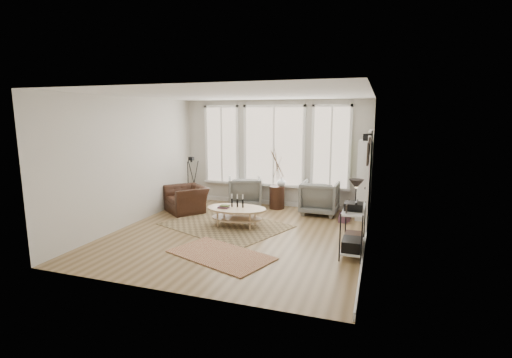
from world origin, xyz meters
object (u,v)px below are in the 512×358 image
(armchair_right, at_px, (320,198))
(armchair_left, at_px, (245,191))
(side_table, at_px, (277,178))
(accent_chair, at_px, (186,199))
(coffee_table, at_px, (236,212))
(bookcase, at_px, (364,179))
(low_shelf, at_px, (353,225))

(armchair_right, bearing_deg, armchair_left, -3.18)
(side_table, distance_m, accent_chair, 2.45)
(coffee_table, relative_size, accent_chair, 1.37)
(coffee_table, height_order, side_table, side_table)
(bookcase, distance_m, low_shelf, 2.56)
(low_shelf, distance_m, side_table, 3.46)
(coffee_table, bearing_deg, low_shelf, -17.03)
(low_shelf, bearing_deg, armchair_left, 139.50)
(armchair_left, bearing_deg, side_table, 159.39)
(coffee_table, relative_size, armchair_left, 1.57)
(coffee_table, bearing_deg, armchair_right, 46.29)
(armchair_left, bearing_deg, coffee_table, 82.61)
(coffee_table, height_order, armchair_right, armchair_right)
(armchair_left, distance_m, side_table, 1.01)
(low_shelf, height_order, armchair_right, low_shelf)
(side_table, height_order, accent_chair, side_table)
(coffee_table, xyz_separation_m, side_table, (0.44, 1.87, 0.49))
(side_table, bearing_deg, accent_chair, -153.32)
(armchair_right, bearing_deg, side_table, -7.47)
(coffee_table, xyz_separation_m, armchair_right, (1.62, 1.69, 0.09))
(armchair_left, xyz_separation_m, armchair_right, (2.10, -0.15, 0.01))
(bookcase, bearing_deg, coffee_table, -147.34)
(armchair_left, bearing_deg, armchair_right, 153.83)
(bookcase, height_order, coffee_table, bookcase)
(coffee_table, distance_m, armchair_left, 1.91)
(low_shelf, height_order, accent_chair, low_shelf)
(bookcase, xyz_separation_m, armchair_right, (-1.06, -0.03, -0.53))
(low_shelf, bearing_deg, side_table, 129.26)
(accent_chair, bearing_deg, low_shelf, 18.70)
(low_shelf, relative_size, armchair_right, 1.41)
(coffee_table, height_order, armchair_left, armchair_left)
(side_table, bearing_deg, coffee_table, -103.24)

